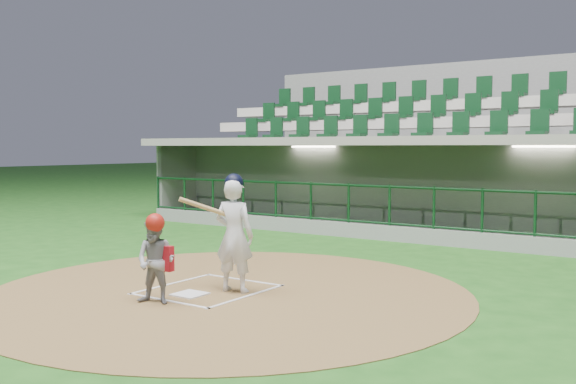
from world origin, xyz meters
The scene contains 8 objects.
ground centered at (0.00, 0.00, 0.00)m, with size 120.00×120.00×0.00m, color #1A4C15.
dirt_circle centered at (0.30, -0.20, 0.01)m, with size 7.20×7.20×0.01m, color brown.
home_plate centered at (0.00, -0.70, 0.02)m, with size 0.43×0.43×0.02m, color silver.
batter_box_chalk centered at (0.00, -0.30, 0.02)m, with size 1.55×1.80×0.01m.
dugout_structure centered at (0.09, 7.81, 0.96)m, with size 16.40×3.70×3.00m.
seating_deck centered at (0.00, 10.91, 1.42)m, with size 17.00×6.72×5.15m.
batter centered at (0.40, -0.17, 0.89)m, with size 0.88×0.90×1.76m.
catcher centered at (-0.03, -1.33, 0.62)m, with size 0.67×0.59×1.25m.
Camera 1 is at (6.37, -7.46, 2.15)m, focal length 40.00 mm.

